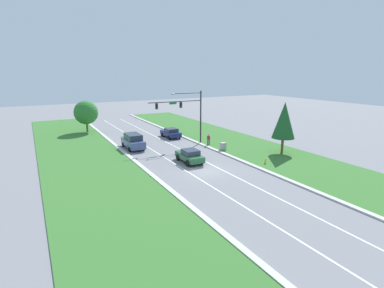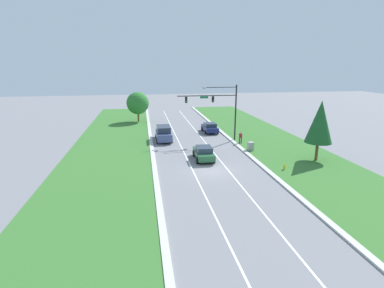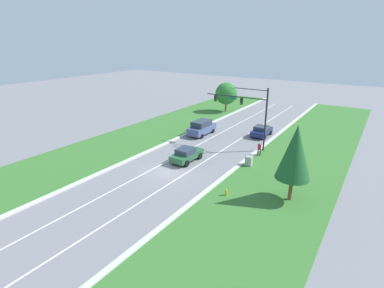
# 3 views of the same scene
# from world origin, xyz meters

# --- Properties ---
(ground_plane) EXTENTS (160.00, 160.00, 0.00)m
(ground_plane) POSITION_xyz_m (0.00, 0.00, 0.00)
(ground_plane) COLOR slate
(curb_strip_right) EXTENTS (0.50, 90.00, 0.15)m
(curb_strip_right) POSITION_xyz_m (5.65, 0.00, 0.07)
(curb_strip_right) COLOR beige
(curb_strip_right) RESTS_ON ground_plane
(curb_strip_left) EXTENTS (0.50, 90.00, 0.15)m
(curb_strip_left) POSITION_xyz_m (-5.65, 0.00, 0.07)
(curb_strip_left) COLOR beige
(curb_strip_left) RESTS_ON ground_plane
(grass_verge_right) EXTENTS (10.00, 90.00, 0.08)m
(grass_verge_right) POSITION_xyz_m (10.90, 0.00, 0.04)
(grass_verge_right) COLOR #38702D
(grass_verge_right) RESTS_ON ground_plane
(grass_verge_left) EXTENTS (10.00, 90.00, 0.08)m
(grass_verge_left) POSITION_xyz_m (-10.90, 0.00, 0.04)
(grass_verge_left) COLOR #38702D
(grass_verge_left) RESTS_ON ground_plane
(lane_stripe_inner_left) EXTENTS (0.14, 81.00, 0.01)m
(lane_stripe_inner_left) POSITION_xyz_m (-1.80, 0.00, 0.00)
(lane_stripe_inner_left) COLOR white
(lane_stripe_inner_left) RESTS_ON ground_plane
(lane_stripe_inner_right) EXTENTS (0.14, 81.00, 0.01)m
(lane_stripe_inner_right) POSITION_xyz_m (1.80, 0.00, 0.00)
(lane_stripe_inner_right) COLOR white
(lane_stripe_inner_right) RESTS_ON ground_plane
(traffic_signal_mast) EXTENTS (8.27, 0.41, 7.79)m
(traffic_signal_mast) POSITION_xyz_m (3.76, 11.58, 5.22)
(traffic_signal_mast) COLOR black
(traffic_signal_mast) RESTS_ON ground_plane
(navy_sedan) EXTENTS (2.19, 4.25, 1.54)m
(navy_sedan) POSITION_xyz_m (3.79, 17.17, 0.78)
(navy_sedan) COLOR navy
(navy_sedan) RESTS_ON ground_plane
(forest_sedan) EXTENTS (2.12, 4.37, 1.60)m
(forest_sedan) POSITION_xyz_m (0.01, 3.56, 0.82)
(forest_sedan) COLOR #235633
(forest_sedan) RESTS_ON ground_plane
(slate_blue_suv) EXTENTS (2.24, 5.08, 2.09)m
(slate_blue_suv) POSITION_xyz_m (-3.82, 13.17, 1.06)
(slate_blue_suv) COLOR #475684
(slate_blue_suv) RESTS_ON ground_plane
(utility_cabinet) EXTENTS (0.70, 0.60, 1.12)m
(utility_cabinet) POSITION_xyz_m (6.52, 6.12, 0.56)
(utility_cabinet) COLOR #9E9E99
(utility_cabinet) RESTS_ON ground_plane
(pedestrian) EXTENTS (0.40, 0.26, 1.69)m
(pedestrian) POSITION_xyz_m (6.35, 9.62, 0.94)
(pedestrian) COLOR #232842
(pedestrian) RESTS_ON ground_plane
(fire_hydrant) EXTENTS (0.34, 0.20, 0.70)m
(fire_hydrant) POSITION_xyz_m (7.46, -1.21, 0.34)
(fire_hydrant) COLOR gold
(fire_hydrant) RESTS_ON ground_plane
(conifer_near_right_tree) EXTENTS (2.91, 2.91, 6.77)m
(conifer_near_right_tree) POSITION_xyz_m (12.40, 1.15, 4.43)
(conifer_near_right_tree) COLOR brown
(conifer_near_right_tree) RESTS_ON ground_plane
(oak_near_left_tree) EXTENTS (4.11, 4.11, 5.58)m
(oak_near_left_tree) POSITION_xyz_m (-7.44, 27.98, 3.52)
(oak_near_left_tree) COLOR brown
(oak_near_left_tree) RESTS_ON ground_plane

